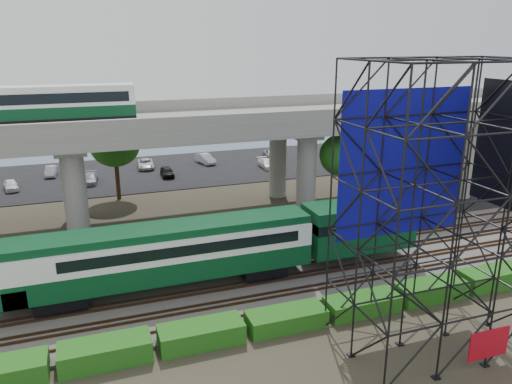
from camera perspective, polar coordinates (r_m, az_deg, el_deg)
name	(u,v)px	position (r m, az deg, el deg)	size (l,w,h in m)	color
ground	(246,295)	(33.05, -1.13, -11.71)	(140.00, 140.00, 0.00)	#474233
ballast_bed	(237,280)	(34.69, -2.19, -10.07)	(90.00, 12.00, 0.20)	slate
service_road	(207,237)	(42.19, -5.66, -5.15)	(90.00, 5.00, 0.08)	black
parking_lot	(161,171)	(64.20, -10.78, 2.37)	(90.00, 18.00, 0.08)	black
harbor_water	(140,140)	(85.53, -13.14, 5.81)	(140.00, 40.00, 0.03)	#455F71
rail_tracks	(237,278)	(34.61, -2.20, -9.80)	(90.00, 9.52, 0.16)	#472D1E
commuter_train	(199,248)	(32.92, -6.53, -6.37)	(29.30, 3.06, 4.30)	black
overpass	(180,130)	(44.99, -8.65, 6.97)	(80.00, 12.00, 12.40)	#9E9B93
scaffold_tower	(437,212)	(27.07, 19.95, -2.12)	(9.36, 6.36, 15.00)	black
hedge_strip	(286,318)	(29.60, 3.49, -14.19)	(34.60, 1.80, 1.20)	#145513
trees	(137,162)	(45.13, -13.40, 3.31)	(40.94, 16.94, 7.69)	#382314
parked_cars	(167,166)	(63.88, -10.18, 2.90)	(34.77, 9.17, 1.28)	white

